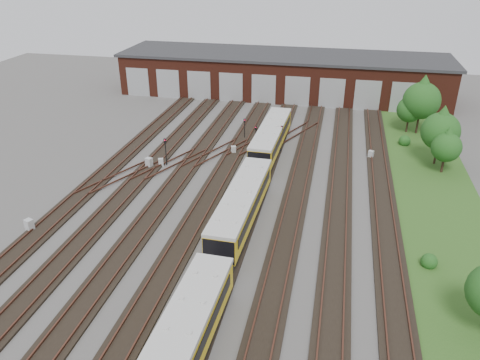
# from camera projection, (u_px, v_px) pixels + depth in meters

# --- Properties ---
(ground) EXTENTS (120.00, 120.00, 0.00)m
(ground) POSITION_uv_depth(u_px,v_px,m) (219.00, 221.00, 40.42)
(ground) COLOR #403E3B
(ground) RESTS_ON ground
(track_network) EXTENTS (30.40, 70.00, 0.33)m
(track_network) POSITION_uv_depth(u_px,v_px,m) (219.00, 216.00, 40.92)
(track_network) COLOR black
(track_network) RESTS_ON ground
(maintenance_shed) EXTENTS (51.00, 12.50, 6.35)m
(maintenance_shed) POSITION_uv_depth(u_px,v_px,m) (283.00, 74.00, 73.92)
(maintenance_shed) COLOR #4F1F13
(maintenance_shed) RESTS_ON ground
(grass_verge) EXTENTS (8.00, 55.00, 0.05)m
(grass_verge) POSITION_uv_depth(u_px,v_px,m) (434.00, 190.00, 45.52)
(grass_verge) COLOR #214918
(grass_verge) RESTS_ON ground
(metro_train) EXTENTS (2.84, 45.91, 2.86)m
(metro_train) POSITION_uv_depth(u_px,v_px,m) (242.00, 206.00, 39.08)
(metro_train) COLOR black
(metro_train) RESTS_ON ground
(signal_mast_0) EXTENTS (0.30, 0.28, 3.07)m
(signal_mast_0) POSITION_uv_depth(u_px,v_px,m) (165.00, 148.00, 49.83)
(signal_mast_0) COLOR black
(signal_mast_0) RESTS_ON ground
(signal_mast_1) EXTENTS (0.25, 0.23, 2.85)m
(signal_mast_1) POSITION_uv_depth(u_px,v_px,m) (256.00, 135.00, 53.88)
(signal_mast_1) COLOR black
(signal_mast_1) RESTS_ON ground
(signal_mast_2) EXTENTS (0.25, 0.23, 3.30)m
(signal_mast_2) POSITION_uv_depth(u_px,v_px,m) (281.00, 136.00, 52.74)
(signal_mast_2) COLOR black
(signal_mast_2) RESTS_ON ground
(signal_mast_3) EXTENTS (0.26, 0.25, 2.58)m
(signal_mast_3) POSITION_uv_depth(u_px,v_px,m) (245.00, 126.00, 56.93)
(signal_mast_3) COLOR black
(signal_mast_3) RESTS_ON ground
(relay_cabinet_0) EXTENTS (0.79, 0.73, 1.07)m
(relay_cabinet_0) POSITION_uv_depth(u_px,v_px,m) (29.00, 225.00, 38.76)
(relay_cabinet_0) COLOR #B0B3B5
(relay_cabinet_0) RESTS_ON ground
(relay_cabinet_1) EXTENTS (0.80, 0.73, 1.11)m
(relay_cabinet_1) POSITION_uv_depth(u_px,v_px,m) (149.00, 163.00, 49.93)
(relay_cabinet_1) COLOR #B0B3B5
(relay_cabinet_1) RESTS_ON ground
(relay_cabinet_2) EXTENTS (0.65, 0.61, 0.87)m
(relay_cabinet_2) POSITION_uv_depth(u_px,v_px,m) (161.00, 162.00, 50.30)
(relay_cabinet_2) COLOR #B0B3B5
(relay_cabinet_2) RESTS_ON ground
(relay_cabinet_3) EXTENTS (0.65, 0.59, 0.90)m
(relay_cabinet_3) POSITION_uv_depth(u_px,v_px,m) (233.00, 150.00, 53.35)
(relay_cabinet_3) COLOR #B0B3B5
(relay_cabinet_3) RESTS_ON ground
(relay_cabinet_4) EXTENTS (0.67, 0.63, 0.89)m
(relay_cabinet_4) POSITION_uv_depth(u_px,v_px,m) (371.00, 154.00, 52.18)
(relay_cabinet_4) COLOR #B0B3B5
(relay_cabinet_4) RESTS_ON ground
(tree_0) EXTENTS (4.54, 4.54, 7.53)m
(tree_0) POSITION_uv_depth(u_px,v_px,m) (422.00, 96.00, 57.16)
(tree_0) COLOR black
(tree_0) RESTS_ON ground
(tree_1) EXTENTS (3.20, 3.20, 5.31)m
(tree_1) POSITION_uv_depth(u_px,v_px,m) (410.00, 107.00, 58.16)
(tree_1) COLOR black
(tree_1) RESTS_ON ground
(tree_2) EXTENTS (4.01, 4.01, 6.65)m
(tree_2) POSITION_uv_depth(u_px,v_px,m) (441.00, 127.00, 49.08)
(tree_2) COLOR black
(tree_2) RESTS_ON ground
(tree_3) EXTENTS (3.04, 3.04, 5.04)m
(tree_3) POSITION_uv_depth(u_px,v_px,m) (447.00, 144.00, 47.61)
(tree_3) COLOR black
(tree_3) RESTS_ON ground
(bush_0) EXTENTS (1.21, 1.21, 1.21)m
(bush_0) POSITION_uv_depth(u_px,v_px,m) (430.00, 259.00, 34.40)
(bush_0) COLOR #1A4513
(bush_0) RESTS_ON ground
(bush_1) EXTENTS (1.38, 1.38, 1.38)m
(bush_1) POSITION_uv_depth(u_px,v_px,m) (405.00, 139.00, 55.60)
(bush_1) COLOR #1A4513
(bush_1) RESTS_ON ground
(bush_2) EXTENTS (1.15, 1.15, 1.15)m
(bush_2) POSITION_uv_depth(u_px,v_px,m) (432.00, 132.00, 58.14)
(bush_2) COLOR #1A4513
(bush_2) RESTS_ON ground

